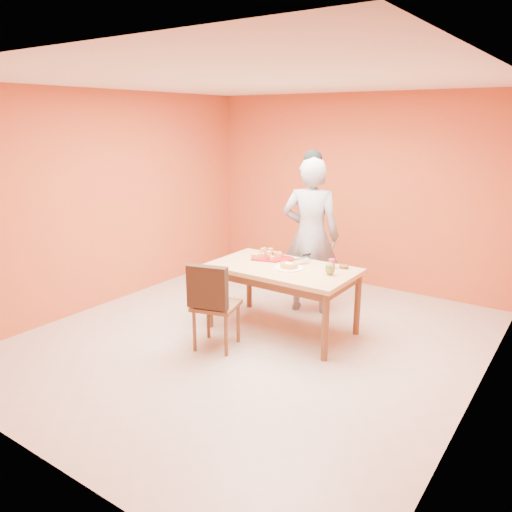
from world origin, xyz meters
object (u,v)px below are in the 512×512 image
Objects in this scene: pastry_platter at (268,258)px; checker_tin at (344,267)px; dining_table at (283,275)px; red_dinner_plate at (283,259)px; person at (311,236)px; sponge_cake at (289,265)px; egg_ornament at (330,269)px; dining_chair at (215,303)px; magenta_glass at (332,264)px.

pastry_platter is 0.92m from checker_tin.
red_dinner_plate is (-0.15, 0.25, 0.10)m from dining_table.
checker_tin is at bearing 29.82° from dining_table.
person reaches higher than sponge_cake.
red_dinner_plate is at bearing 162.22° from egg_ornament.
red_dinner_plate is at bearing 63.07° from dining_chair.
red_dinner_plate is at bearing 131.56° from sponge_cake.
magenta_glass is at bearing 29.12° from dining_table.
magenta_glass is at bearing 0.89° from red_dinner_plate.
red_dinner_plate is at bearing -173.64° from checker_tin.
dining_table is 0.83× the size of person.
dining_chair is (-0.34, -0.78, -0.17)m from dining_table.
egg_ornament is at bearing -10.19° from pastry_platter.
magenta_glass is (0.62, 0.01, 0.04)m from red_dinner_plate.
red_dinner_plate is at bearing -179.11° from magenta_glass.
person reaches higher than red_dinner_plate.
sponge_cake is 0.48m from egg_ornament.
person reaches higher than dining_chair.
egg_ornament is 1.31× the size of magenta_glass.
red_dinner_plate is 1.31× the size of sponge_cake.
pastry_platter is at bearing 150.04° from dining_table.
egg_ornament reaches higher than pastry_platter.
red_dinner_plate is 0.75m from egg_ornament.
magenta_glass is (0.53, -0.48, -0.15)m from person.
dining_chair is at bearing 61.03° from person.
sponge_cake is at bearing -174.54° from egg_ornament.
egg_ornament is 0.31m from checker_tin.
pastry_platter is 0.80m from magenta_glass.
egg_ornament is (0.56, 0.03, 0.16)m from dining_table.
pastry_platter is 0.47m from sponge_cake.
red_dinner_plate is 2.48× the size of magenta_glass.
magenta_glass is 1.00× the size of checker_tin.
dining_chair reaches higher than checker_tin.
person is at bearing 94.84° from dining_table.
dining_chair is at bearing -91.01° from pastry_platter.
person reaches higher than checker_tin.
dining_table is at bearing 167.45° from sponge_cake.
sponge_cake is 1.45× the size of egg_ornament.
egg_ornament is at bearing -68.04° from magenta_glass.
person is 7.56× the size of red_dinner_plate.
dining_table is 0.56m from magenta_glass.
magenta_glass is 0.14m from checker_tin.
dining_chair is 9.31× the size of magenta_glass.
magenta_glass reaches higher than sponge_cake.
pastry_platter is at bearing -174.73° from magenta_glass.
sponge_cake reaches higher than checker_tin.
sponge_cake is at bearing -144.24° from checker_tin.
egg_ornament reaches higher than magenta_glass.
pastry_platter reaches higher than dining_table.
egg_ornament is (0.71, -0.22, 0.06)m from red_dinner_plate.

